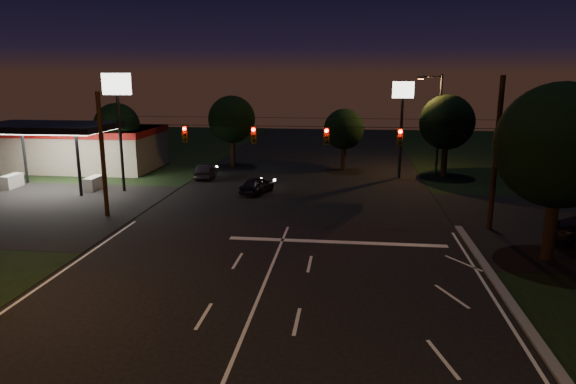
% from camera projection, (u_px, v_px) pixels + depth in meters
% --- Properties ---
extents(ground, '(140.00, 140.00, 0.00)m').
position_uv_depth(ground, '(239.00, 346.00, 17.56)').
color(ground, black).
rests_on(ground, ground).
extents(cross_street_left, '(20.00, 16.00, 0.02)m').
position_uv_depth(cross_street_left, '(4.00, 208.00, 35.38)').
color(cross_street_left, black).
rests_on(cross_street_left, ground).
extents(stop_bar, '(12.00, 0.50, 0.01)m').
position_uv_depth(stop_bar, '(336.00, 242.00, 28.32)').
color(stop_bar, silver).
rests_on(stop_bar, ground).
extents(utility_pole_right, '(0.30, 0.30, 9.00)m').
position_uv_depth(utility_pole_right, '(489.00, 229.00, 30.65)').
color(utility_pole_right, black).
rests_on(utility_pole_right, ground).
extents(utility_pole_left, '(0.28, 0.28, 8.00)m').
position_uv_depth(utility_pole_left, '(108.00, 216.00, 33.47)').
color(utility_pole_left, black).
rests_on(utility_pole_left, ground).
extents(signal_span, '(24.00, 0.40, 1.56)m').
position_uv_depth(signal_span, '(290.00, 135.00, 30.78)').
color(signal_span, black).
rests_on(signal_span, ground).
extents(gas_station, '(14.20, 16.10, 5.25)m').
position_uv_depth(gas_station, '(82.00, 145.00, 48.97)').
color(gas_station, gray).
rests_on(gas_station, ground).
extents(pole_sign_left_near, '(2.20, 0.30, 9.10)m').
position_uv_depth(pole_sign_left_near, '(118.00, 102.00, 38.89)').
color(pole_sign_left_near, black).
rests_on(pole_sign_left_near, ground).
extents(pole_sign_right, '(1.80, 0.30, 8.40)m').
position_uv_depth(pole_sign_right, '(402.00, 107.00, 44.21)').
color(pole_sign_right, black).
rests_on(pole_sign_right, ground).
extents(street_light_right_far, '(2.20, 0.35, 9.00)m').
position_uv_depth(street_light_right_far, '(436.00, 117.00, 45.99)').
color(street_light_right_far, black).
rests_on(street_light_right_far, ground).
extents(tree_right_near, '(6.00, 6.00, 8.76)m').
position_uv_depth(tree_right_near, '(559.00, 147.00, 24.51)').
color(tree_right_near, black).
rests_on(tree_right_near, ground).
extents(tree_far_a, '(4.20, 4.20, 6.42)m').
position_uv_depth(tree_far_a, '(118.00, 126.00, 47.83)').
color(tree_far_a, black).
rests_on(tree_far_a, ground).
extents(tree_far_b, '(4.60, 4.60, 6.98)m').
position_uv_depth(tree_far_b, '(232.00, 120.00, 50.45)').
color(tree_far_b, black).
rests_on(tree_far_b, ground).
extents(tree_far_c, '(3.80, 3.80, 5.86)m').
position_uv_depth(tree_far_c, '(344.00, 130.00, 48.33)').
color(tree_far_c, black).
rests_on(tree_far_c, ground).
extents(tree_far_d, '(4.80, 4.80, 7.30)m').
position_uv_depth(tree_far_d, '(447.00, 123.00, 45.15)').
color(tree_far_d, black).
rests_on(tree_far_d, ground).
extents(tree_far_e, '(4.00, 4.00, 6.18)m').
position_uv_depth(tree_far_e, '(550.00, 135.00, 42.41)').
color(tree_far_e, black).
rests_on(tree_far_e, ground).
extents(car_oncoming_a, '(2.49, 4.06, 1.29)m').
position_uv_depth(car_oncoming_a, '(257.00, 185.00, 39.73)').
color(car_oncoming_a, black).
rests_on(car_oncoming_a, ground).
extents(car_oncoming_b, '(1.54, 3.79, 1.22)m').
position_uv_depth(car_oncoming_b, '(206.00, 171.00, 45.35)').
color(car_oncoming_b, black).
rests_on(car_oncoming_b, ground).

